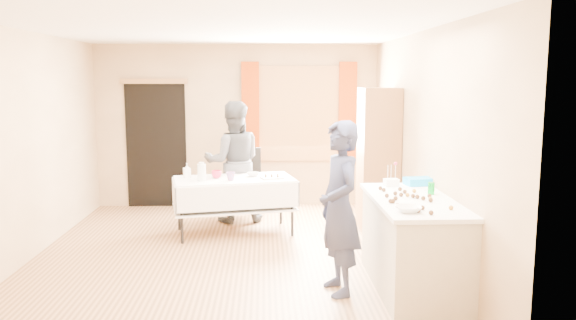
{
  "coord_description": "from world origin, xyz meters",
  "views": [
    {
      "loc": [
        0.44,
        -6.31,
        2.06
      ],
      "look_at": [
        0.71,
        0.0,
        1.14
      ],
      "focal_mm": 35.0,
      "sensor_mm": 36.0,
      "label": 1
    }
  ],
  "objects_px": {
    "chair": "(247,197)",
    "cabinet": "(378,159)",
    "girl": "(339,208)",
    "woman": "(233,162)",
    "party_table": "(234,201)",
    "counter": "(413,244)"
  },
  "relations": [
    {
      "from": "chair",
      "to": "cabinet",
      "type": "bearing_deg",
      "value": -19.85
    },
    {
      "from": "cabinet",
      "to": "girl",
      "type": "distance_m",
      "value": 2.46
    },
    {
      "from": "girl",
      "to": "woman",
      "type": "distance_m",
      "value": 3.04
    },
    {
      "from": "cabinet",
      "to": "woman",
      "type": "distance_m",
      "value": 2.06
    },
    {
      "from": "party_table",
      "to": "girl",
      "type": "bearing_deg",
      "value": -74.13
    },
    {
      "from": "party_table",
      "to": "counter",
      "type": "bearing_deg",
      "value": -60.02
    },
    {
      "from": "girl",
      "to": "cabinet",
      "type": "bearing_deg",
      "value": 147.55
    },
    {
      "from": "chair",
      "to": "counter",
      "type": "bearing_deg",
      "value": -58.06
    },
    {
      "from": "cabinet",
      "to": "girl",
      "type": "relative_size",
      "value": 1.16
    },
    {
      "from": "girl",
      "to": "woman",
      "type": "height_order",
      "value": "woman"
    },
    {
      "from": "counter",
      "to": "girl",
      "type": "relative_size",
      "value": 0.99
    },
    {
      "from": "counter",
      "to": "chair",
      "type": "distance_m",
      "value": 3.45
    },
    {
      "from": "cabinet",
      "to": "woman",
      "type": "relative_size",
      "value": 1.11
    },
    {
      "from": "girl",
      "to": "party_table",
      "type": "bearing_deg",
      "value": -165.15
    },
    {
      "from": "counter",
      "to": "woman",
      "type": "height_order",
      "value": "woman"
    },
    {
      "from": "cabinet",
      "to": "woman",
      "type": "xyz_separation_m",
      "value": [
        -2.0,
        0.49,
        -0.1
      ]
    },
    {
      "from": "party_table",
      "to": "girl",
      "type": "xyz_separation_m",
      "value": [
        1.12,
        -2.16,
        0.39
      ]
    },
    {
      "from": "woman",
      "to": "cabinet",
      "type": "bearing_deg",
      "value": 159.83
    },
    {
      "from": "chair",
      "to": "woman",
      "type": "height_order",
      "value": "woman"
    },
    {
      "from": "cabinet",
      "to": "party_table",
      "type": "xyz_separation_m",
      "value": [
        -1.96,
        -0.15,
        -0.52
      ]
    },
    {
      "from": "cabinet",
      "to": "counter",
      "type": "height_order",
      "value": "cabinet"
    },
    {
      "from": "chair",
      "to": "woman",
      "type": "bearing_deg",
      "value": -124.71
    }
  ]
}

